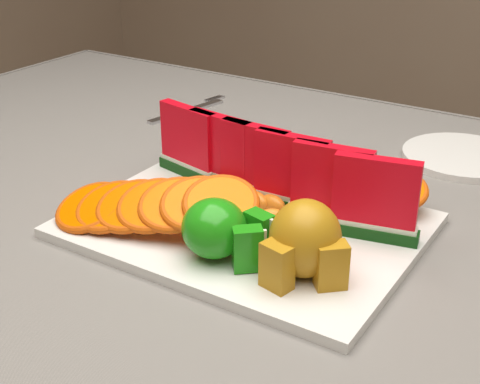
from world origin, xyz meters
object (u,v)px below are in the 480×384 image
Objects in this scene: apple_cluster at (221,230)px; fork at (190,110)px; side_plate at (463,156)px; platter at (246,225)px; pear_cluster at (305,242)px.

fork is (-0.34, 0.41, -0.04)m from apple_cluster.
side_plate is at bearing 72.74° from apple_cluster.
pear_cluster reaches higher than platter.
pear_cluster is (0.11, -0.07, 0.04)m from platter.
pear_cluster reaches higher than side_plate.
apple_cluster is at bearing -75.78° from platter.
apple_cluster reaches higher than side_plate.
side_plate reaches higher than fork.
pear_cluster reaches higher than fork.
platter is 1.70× the size of side_plate.
apple_cluster is 0.09m from pear_cluster.
pear_cluster is at bearing -30.98° from platter.
fork is at bearing -175.56° from side_plate.
platter is 2.05× the size of fork.
apple_cluster is at bearing -49.95° from fork.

